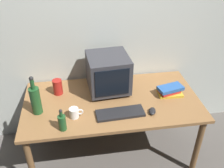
{
  "coord_description": "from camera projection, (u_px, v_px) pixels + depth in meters",
  "views": [
    {
      "loc": [
        -0.28,
        -1.88,
        2.13
      ],
      "look_at": [
        0.0,
        0.0,
        0.88
      ],
      "focal_mm": 40.54,
      "sensor_mm": 36.0,
      "label": 1
    }
  ],
  "objects": [
    {
      "name": "ground_plane",
      "position": [
        112.0,
        151.0,
        2.76
      ],
      "size": [
        6.0,
        6.0,
        0.0
      ],
      "primitive_type": "plane",
      "color": "#56514C"
    },
    {
      "name": "back_wall",
      "position": [
        105.0,
        26.0,
        2.47
      ],
      "size": [
        4.0,
        0.08,
        2.5
      ],
      "primitive_type": "cube",
      "color": "beige",
      "rests_on": "ground"
    },
    {
      "name": "desk",
      "position": [
        112.0,
        106.0,
        2.41
      ],
      "size": [
        1.64,
        0.84,
        0.7
      ],
      "color": "olive",
      "rests_on": "ground"
    },
    {
      "name": "crt_monitor",
      "position": [
        108.0,
        73.0,
        2.41
      ],
      "size": [
        0.41,
        0.41,
        0.37
      ],
      "color": "#333338",
      "rests_on": "desk"
    },
    {
      "name": "keyboard",
      "position": [
        120.0,
        113.0,
        2.2
      ],
      "size": [
        0.43,
        0.17,
        0.02
      ],
      "primitive_type": "cube",
      "rotation": [
        0.0,
        0.0,
        0.05
      ],
      "color": "black",
      "rests_on": "desk"
    },
    {
      "name": "computer_mouse",
      "position": [
        152.0,
        111.0,
        2.21
      ],
      "size": [
        0.09,
        0.11,
        0.04
      ],
      "primitive_type": "ellipsoid",
      "rotation": [
        0.0,
        0.0,
        -0.32
      ],
      "color": "black",
      "rests_on": "desk"
    },
    {
      "name": "bottle_tall",
      "position": [
        35.0,
        99.0,
        2.15
      ],
      "size": [
        0.09,
        0.09,
        0.37
      ],
      "color": "#1E4C23",
      "rests_on": "desk"
    },
    {
      "name": "bottle_short",
      "position": [
        62.0,
        122.0,
        2.01
      ],
      "size": [
        0.06,
        0.06,
        0.2
      ],
      "color": "#1E4C23",
      "rests_on": "desk"
    },
    {
      "name": "book_stack",
      "position": [
        170.0,
        90.0,
        2.43
      ],
      "size": [
        0.26,
        0.18,
        0.09
      ],
      "color": "gold",
      "rests_on": "desk"
    },
    {
      "name": "mug",
      "position": [
        74.0,
        113.0,
        2.15
      ],
      "size": [
        0.12,
        0.08,
        0.09
      ],
      "color": "white",
      "rests_on": "desk"
    },
    {
      "name": "metal_canister",
      "position": [
        58.0,
        87.0,
        2.42
      ],
      "size": [
        0.09,
        0.09,
        0.15
      ],
      "primitive_type": "cylinder",
      "color": "#A51E19",
      "rests_on": "desk"
    }
  ]
}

